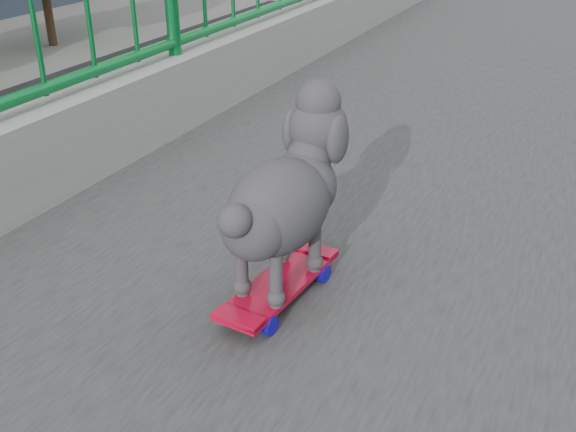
% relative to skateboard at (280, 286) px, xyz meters
% --- Properties ---
extents(skateboard, '(0.16, 0.43, 0.06)m').
position_rel_skateboard_xyz_m(skateboard, '(0.00, 0.00, 0.00)').
color(skateboard, red).
rests_on(skateboard, footbridge).
extents(poodle, '(0.25, 0.52, 0.43)m').
position_rel_skateboard_xyz_m(poodle, '(0.00, 0.03, 0.25)').
color(poodle, '#2D2B30').
rests_on(poodle, skateboard).
extents(car_0, '(1.69, 4.21, 1.43)m').
position_rel_skateboard_xyz_m(car_0, '(-5.61, 9.35, -6.33)').
color(car_0, red).
rests_on(car_0, ground).
extents(car_2, '(2.50, 5.42, 1.51)m').
position_rel_skateboard_xyz_m(car_2, '(-12.01, 9.73, -6.29)').
color(car_2, red).
rests_on(car_2, ground).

